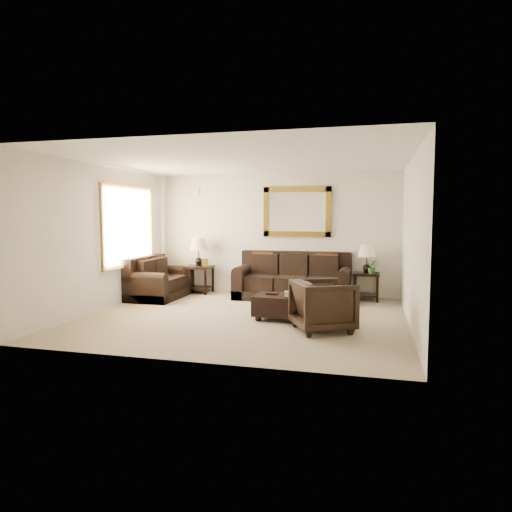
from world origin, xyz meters
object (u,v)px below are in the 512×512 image
(sofa, at_px, (293,282))
(armchair, at_px, (323,303))
(end_table_right, at_px, (367,264))
(coffee_table, at_px, (290,305))
(end_table_left, at_px, (199,257))
(loveseat, at_px, (158,283))

(sofa, distance_m, armchair, 2.78)
(end_table_right, relative_size, coffee_table, 0.92)
(end_table_left, relative_size, coffee_table, 1.00)
(coffee_table, bearing_deg, loveseat, 160.69)
(coffee_table, bearing_deg, end_table_right, 65.36)
(end_table_left, relative_size, end_table_right, 1.08)
(loveseat, distance_m, armchair, 4.26)
(end_table_left, relative_size, armchair, 1.47)
(end_table_right, bearing_deg, coffee_table, -119.10)
(sofa, height_order, end_table_left, end_table_left)
(loveseat, relative_size, armchair, 1.83)
(coffee_table, bearing_deg, end_table_left, 143.72)
(sofa, xyz_separation_m, end_table_left, (-2.20, 0.15, 0.47))
(armchair, bearing_deg, end_table_right, -39.18)
(loveseat, bearing_deg, sofa, -77.63)
(sofa, relative_size, loveseat, 1.53)
(sofa, height_order, coffee_table, sofa)
(end_table_left, height_order, armchair, end_table_left)
(end_table_right, distance_m, coffee_table, 2.54)
(loveseat, bearing_deg, armchair, -117.96)
(sofa, xyz_separation_m, coffee_table, (0.31, -2.01, -0.10))
(sofa, bearing_deg, end_table_right, 6.32)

